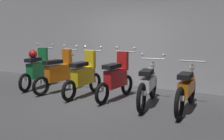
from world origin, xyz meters
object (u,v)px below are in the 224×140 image
Objects in this scene: motorbike_slot_0 at (37,69)px; motorbike_slot_1 at (59,73)px; motorbike_slot_2 at (84,76)px; motorbike_slot_4 at (148,84)px; motorbike_slot_3 at (116,78)px; motorbike_slot_5 at (187,88)px.

motorbike_slot_1 is at bearing -6.41° from motorbike_slot_0.
motorbike_slot_1 is 0.99× the size of motorbike_slot_2.
motorbike_slot_4 is at bearing -0.87° from motorbike_slot_1.
motorbike_slot_3 is 0.86× the size of motorbike_slot_5.
motorbike_slot_2 is 2.64m from motorbike_slot_5.
motorbike_slot_5 is at bearing -1.03° from motorbike_slot_1.
motorbike_slot_1 is 0.86× the size of motorbike_slot_4.
motorbike_slot_4 is 0.88m from motorbike_slot_5.
motorbike_slot_1 reaches higher than motorbike_slot_5.
motorbike_slot_4 is (0.87, -0.10, -0.04)m from motorbike_slot_3.
motorbike_slot_2 is 0.89m from motorbike_slot_3.
motorbike_slot_0 is 1.00× the size of motorbike_slot_1.
motorbike_slot_2 is at bearing -5.63° from motorbike_slot_0.
motorbike_slot_4 is at bearing -6.28° from motorbike_slot_3.
motorbike_slot_5 is (2.64, 0.01, -0.04)m from motorbike_slot_2.
motorbike_slot_0 is 1.78m from motorbike_slot_2.
motorbike_slot_4 is at bearing 1.10° from motorbike_slot_2.
motorbike_slot_2 is (0.87, -0.07, 0.00)m from motorbike_slot_1.
motorbike_slot_3 is (1.76, 0.06, 0.00)m from motorbike_slot_1.
motorbike_slot_1 is 3.52m from motorbike_slot_5.
motorbike_slot_0 is at bearing 177.87° from motorbike_slot_5.
motorbike_slot_2 is 0.87× the size of motorbike_slot_4.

